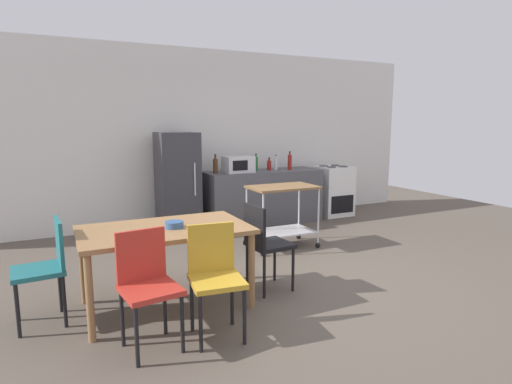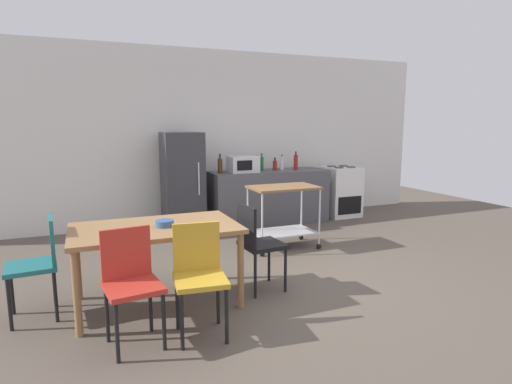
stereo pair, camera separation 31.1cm
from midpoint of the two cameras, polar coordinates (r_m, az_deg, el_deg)
The scene contains 18 objects.
ground_plane at distance 4.59m, azimuth 6.99°, elevation -12.27°, with size 12.00×12.00×0.00m, color brown.
back_wall at distance 7.22m, azimuth -5.50°, elevation 7.44°, with size 8.40×0.12×2.90m, color silver.
kitchen_counter at distance 7.10m, azimuth 3.03°, elevation -0.69°, with size 2.00×0.64×0.90m, color #4C4C51.
dining_table at distance 3.95m, azimuth -11.33°, elevation -5.72°, with size 1.50×0.90×0.75m.
chair_red at distance 3.33m, azimuth -14.11°, elevation -11.41°, with size 0.45×0.45×0.89m.
chair_mustard at distance 3.40m, azimuth -5.14°, elevation -10.77°, with size 0.44×0.44×0.89m.
chair_black at distance 4.22m, azimuth 2.24°, elevation -6.71°, with size 0.43×0.43×0.89m.
chair_teal at distance 4.03m, azimuth -25.55°, elevation -8.39°, with size 0.43×0.43×0.89m.
stove_oven at distance 7.84m, azimuth 12.57°, elevation 0.07°, with size 0.60×0.61×0.92m.
refrigerator at distance 6.65m, azimuth -8.66°, elevation 1.38°, with size 0.60×0.63×1.55m.
kitchen_cart at distance 5.67m, azimuth 5.32°, elevation -1.99°, with size 0.91×0.57×0.85m.
bottle_wine at distance 6.66m, azimuth -3.60°, elevation 3.64°, with size 0.08×0.08×0.30m.
microwave at distance 6.76m, azimuth -0.45°, elevation 3.79°, with size 0.46×0.35×0.26m.
bottle_vinegar at distance 7.06m, azimuth 2.04°, elevation 3.94°, with size 0.06×0.06×0.28m.
bottle_sesame_oil at distance 7.09m, azimuth 3.85°, elevation 3.68°, with size 0.07×0.07×0.21m.
bottle_olive_oil at distance 7.16m, azimuth 4.79°, elevation 3.84°, with size 0.06×0.06×0.26m.
bottle_soda at distance 7.14m, azimuth 6.69°, elevation 4.06°, with size 0.07×0.07×0.32m.
fruit_bowl at distance 3.89m, azimuth -10.14°, elevation -4.24°, with size 0.17×0.17×0.06m, color #33598C.
Camera 2 is at (-1.99, -3.76, 1.68)m, focal length 29.33 mm.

